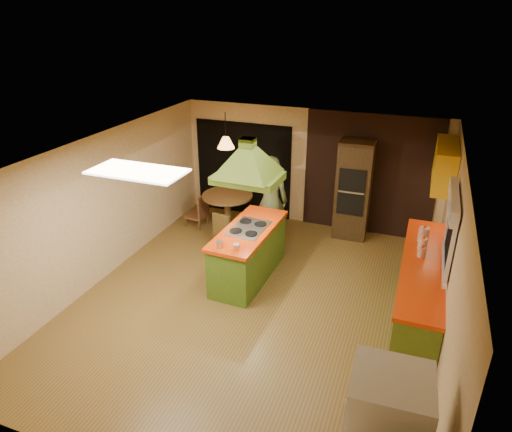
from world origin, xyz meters
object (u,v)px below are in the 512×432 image
at_px(wall_oven, 353,190).
at_px(dining_table, 228,205).
at_px(man, 271,201).
at_px(canister_large, 424,235).
at_px(kitchen_island, 249,253).

distance_m(wall_oven, dining_table, 2.61).
bearing_deg(man, canister_large, 148.87).
bearing_deg(kitchen_island, canister_large, 14.41).
bearing_deg(dining_table, wall_oven, 14.11).
height_order(dining_table, canister_large, canister_large).
height_order(man, dining_table, man).
bearing_deg(kitchen_island, man, 94.35).
bearing_deg(canister_large, man, 166.24).
bearing_deg(wall_oven, man, -147.39).
relative_size(wall_oven, dining_table, 1.91).
relative_size(man, dining_table, 1.75).
distance_m(man, dining_table, 1.18).
xyz_separation_m(kitchen_island, dining_table, (-1.12, 1.63, 0.08)).
distance_m(kitchen_island, wall_oven, 2.70).
xyz_separation_m(kitchen_island, wall_oven, (1.38, 2.26, 0.53)).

